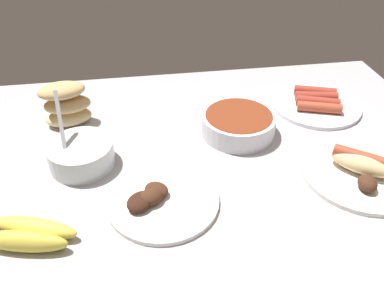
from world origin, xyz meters
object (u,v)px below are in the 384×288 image
at_px(plate_sausages, 316,103).
at_px(plate_grilled_meat, 160,200).
at_px(banana_bunch, 29,234).
at_px(bowl_coleslaw, 81,153).
at_px(bowl_chili, 238,123).
at_px(plate_hotdog_assembled, 362,169).
at_px(bread_stack, 66,104).

relative_size(plate_sausages, plate_grilled_meat, 1.07).
distance_m(plate_grilled_meat, banana_bunch, 0.24).
xyz_separation_m(bowl_coleslaw, bowl_chili, (-0.36, -0.06, -0.00)).
distance_m(bowl_chili, plate_hotdog_assembled, 0.29).
xyz_separation_m(bowl_coleslaw, bread_stack, (0.04, -0.17, 0.02)).
bearing_deg(banana_bunch, plate_grilled_meat, -165.58).
height_order(bowl_coleslaw, bowl_chili, bowl_coleslaw).
bearing_deg(banana_bunch, plate_hotdog_assembled, -173.31).
xyz_separation_m(bowl_coleslaw, banana_bunch, (0.08, 0.20, -0.01)).
xyz_separation_m(plate_hotdog_assembled, plate_sausages, (-0.02, -0.28, -0.01)).
relative_size(plate_hotdog_assembled, plate_sausages, 1.07).
bearing_deg(bread_stack, bowl_chili, 164.95).
bearing_deg(bread_stack, plate_hotdog_assembled, 154.29).
distance_m(bowl_coleslaw, plate_hotdog_assembled, 0.59).
bearing_deg(bread_stack, banana_bunch, 85.23).
height_order(plate_grilled_meat, bread_stack, bread_stack).
bearing_deg(bowl_coleslaw, plate_sausages, -165.64).
bearing_deg(banana_bunch, bowl_coleslaw, -110.32).
xyz_separation_m(bowl_coleslaw, plate_grilled_meat, (-0.15, 0.14, -0.02)).
xyz_separation_m(plate_sausages, bread_stack, (0.64, -0.02, 0.04)).
relative_size(bowl_coleslaw, bread_stack, 1.20).
bearing_deg(bowl_chili, bread_stack, -15.05).
distance_m(plate_grilled_meat, bread_stack, 0.38).
distance_m(bowl_coleslaw, plate_grilled_meat, 0.21).
bearing_deg(plate_grilled_meat, plate_sausages, -146.24).
distance_m(bowl_coleslaw, bread_stack, 0.18).
xyz_separation_m(plate_sausages, plate_grilled_meat, (0.44, 0.30, -0.00)).
bearing_deg(bowl_coleslaw, banana_bunch, 69.68).
distance_m(plate_hotdog_assembled, bread_stack, 0.69).
height_order(bowl_coleslaw, plate_sausages, bowl_coleslaw).
height_order(bowl_coleslaw, plate_hotdog_assembled, bowl_coleslaw).
height_order(plate_hotdog_assembled, banana_bunch, plate_hotdog_assembled).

